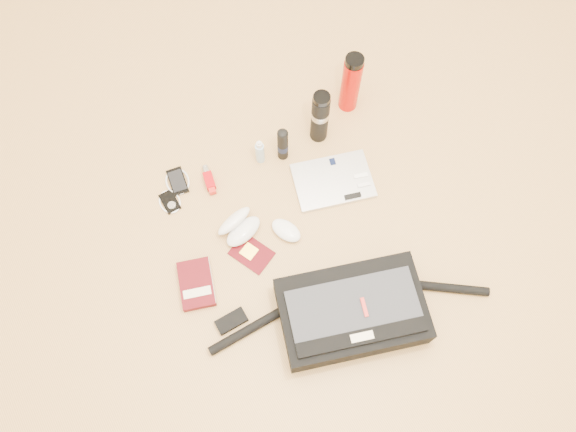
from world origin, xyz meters
The scene contains 14 objects.
ground centered at (0.00, 0.00, 0.00)m, with size 4.00×4.00×0.00m, color tan.
messenger_bag centered at (0.01, -0.28, 0.06)m, with size 0.94×0.43×0.14m.
laptop centered at (0.23, 0.19, 0.01)m, with size 0.34×0.28×0.03m.
book centered at (-0.40, 0.08, 0.02)m, with size 0.16×0.20×0.03m.
passport centered at (-0.17, 0.09, 0.00)m, with size 0.15×0.17×0.01m.
mouse centered at (-0.03, 0.10, 0.02)m, with size 0.11×0.14×0.04m.
sunglasses_case centered at (-0.17, 0.19, 0.03)m, with size 0.18×0.16×0.09m.
ipod centered at (-0.34, 0.42, 0.00)m, with size 0.08×0.09×0.01m.
phone centered at (-0.28, 0.48, 0.01)m, with size 0.10×0.12×0.01m.
inhaler centered at (-0.17, 0.42, 0.02)m, with size 0.05×0.12×0.03m.
spray_bottle centered at (0.04, 0.41, 0.06)m, with size 0.04×0.04×0.13m.
aerosol_can centered at (0.12, 0.38, 0.09)m, with size 0.04×0.04×0.18m.
thermos_black centered at (0.29, 0.39, 0.13)m, with size 0.09×0.09×0.26m.
thermos_red centered at (0.47, 0.46, 0.14)m, with size 0.08×0.08×0.29m.
Camera 1 is at (-0.39, -0.55, 1.92)m, focal length 35.00 mm.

